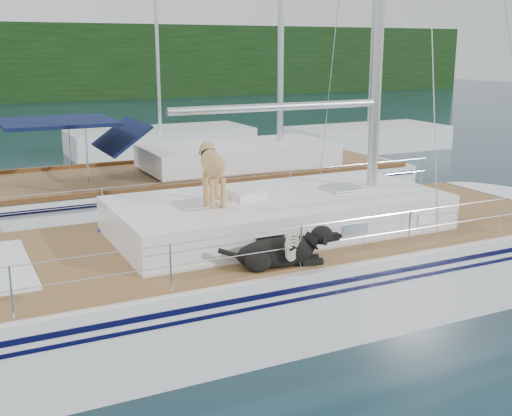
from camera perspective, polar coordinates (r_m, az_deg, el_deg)
ground at (r=10.39m, az=-2.01°, el=-9.14°), size 120.00×120.00×0.00m
main_sailboat at (r=10.17m, az=-1.58°, el=-5.56°), size 12.00×3.82×14.01m
neighbor_sailboat at (r=16.11m, az=-5.09°, el=1.58°), size 11.00×3.50×13.30m
bg_boat_center at (r=26.20m, az=-8.47°, el=5.90°), size 7.20×3.00×11.65m
bg_boat_east at (r=27.16m, az=9.94°, el=6.14°), size 6.40×3.00×11.65m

